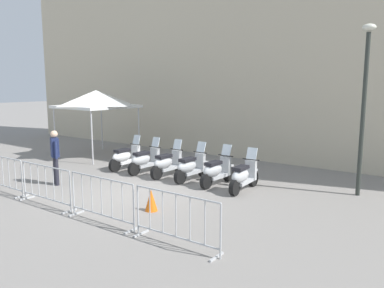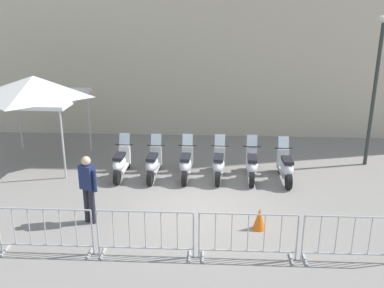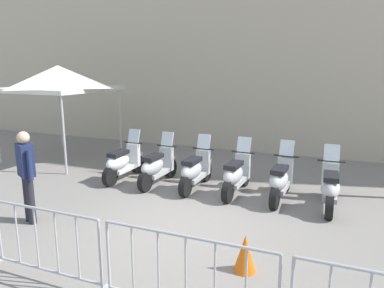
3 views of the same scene
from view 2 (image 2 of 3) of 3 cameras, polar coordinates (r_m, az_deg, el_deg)
name	(u,v)px [view 2 (image 2 of 3)]	position (r m, az deg, el deg)	size (l,w,h in m)	color
ground_plane	(200,209)	(11.66, 1.03, -8.45)	(120.00, 120.00, 0.00)	gray
motorcycle_0	(121,163)	(13.62, -9.17, -2.47)	(0.56, 1.72, 1.24)	black
motorcycle_1	(153,164)	(13.43, -5.04, -2.61)	(0.56, 1.72, 1.24)	black
motorcycle_2	(186,164)	(13.37, -0.78, -2.64)	(0.56, 1.72, 1.24)	black
motorcycle_3	(219,165)	(13.36, 3.48, -2.70)	(0.56, 1.72, 1.24)	black
motorcycle_4	(252,165)	(13.41, 7.74, -2.76)	(0.56, 1.72, 1.24)	black
motorcycle_5	(286,167)	(13.43, 12.04, -2.97)	(0.56, 1.73, 1.24)	black
barrier_segment_0	(45,231)	(10.12, -18.48, -10.66)	(2.08, 0.50, 1.07)	#B2B5B7
barrier_segment_1	(145,234)	(9.57, -6.06, -11.50)	(2.08, 0.50, 1.07)	#B2B5B7
barrier_segment_2	(248,237)	(9.49, 7.25, -11.82)	(2.08, 0.50, 1.07)	#B2B5B7
barrier_segment_3	(353,240)	(9.90, 20.11, -11.55)	(2.08, 0.50, 1.07)	#B2B5B7
street_lamp	(376,76)	(14.97, 22.79, 8.14)	(0.36, 0.36, 4.76)	#2D332D
officer_near_row_end	(88,186)	(10.91, -13.32, -5.27)	(0.51, 0.35, 1.73)	#23232D
canopy_tent	(34,88)	(15.01, -19.76, 6.85)	(2.85, 2.85, 2.91)	silver
traffic_cone	(259,219)	(10.75, 8.73, -9.53)	(0.32, 0.32, 0.55)	orange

